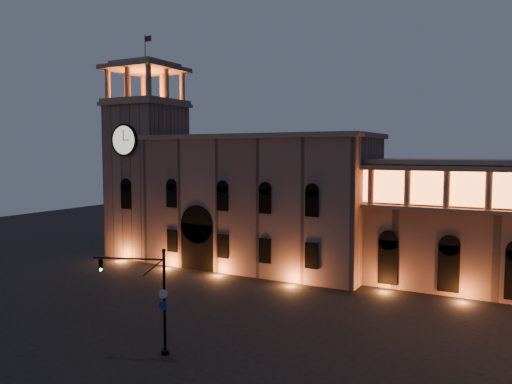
{
  "coord_description": "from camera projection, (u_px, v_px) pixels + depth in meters",
  "views": [
    {
      "loc": [
        29.36,
        -36.47,
        15.33
      ],
      "look_at": [
        0.72,
        16.0,
        10.53
      ],
      "focal_mm": 35.0,
      "sensor_mm": 36.0,
      "label": 1
    }
  ],
  "objects": [
    {
      "name": "clock_tower",
      "position": [
        147.0,
        171.0,
        74.3
      ],
      "size": [
        9.8,
        9.8,
        32.4
      ],
      "color": "#856457",
      "rests_on": "ground"
    },
    {
      "name": "government_building",
      "position": [
        259.0,
        201.0,
        66.64
      ],
      "size": [
        30.8,
        12.8,
        17.6
      ],
      "color": "#856457",
      "rests_on": "ground"
    },
    {
      "name": "traffic_light",
      "position": [
        152.0,
        299.0,
        37.69
      ],
      "size": [
        5.6,
        2.36,
        8.12
      ],
      "rotation": [
        0.0,
        0.0,
        0.36
      ],
      "color": "black",
      "rests_on": "ground"
    },
    {
      "name": "ground",
      "position": [
        168.0,
        314.0,
        47.16
      ],
      "size": [
        160.0,
        160.0,
        0.0
      ],
      "primitive_type": "plane",
      "color": "black",
      "rests_on": "ground"
    }
  ]
}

